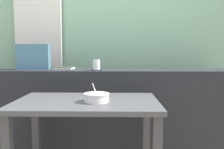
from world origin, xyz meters
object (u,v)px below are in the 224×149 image
at_px(closed_book, 64,68).
at_px(soup_bowl, 97,97).
at_px(throw_pillow, 34,57).
at_px(fork_utensil, 101,95).
at_px(breakfast_table, 87,115).
at_px(coaster_square, 96,70).
at_px(juice_glass, 96,65).

bearing_deg(closed_book, soup_bowl, -61.74).
xyz_separation_m(throw_pillow, soup_bowl, (0.70, -0.71, -0.28)).
relative_size(throw_pillow, fork_utensil, 1.88).
height_order(breakfast_table, coaster_square, coaster_square).
height_order(juice_glass, soup_bowl, juice_glass).
distance_m(breakfast_table, juice_glass, 0.69).
distance_m(throw_pillow, fork_utensil, 0.92).
bearing_deg(throw_pillow, fork_utensil, -33.53).
relative_size(breakfast_table, coaster_square, 10.83).
height_order(breakfast_table, throw_pillow, throw_pillow).
bearing_deg(juice_glass, coaster_square, -86.42).
bearing_deg(breakfast_table, soup_bowl, -33.31).
height_order(coaster_square, soup_bowl, coaster_square).
bearing_deg(throw_pillow, coaster_square, -5.60).
bearing_deg(coaster_square, breakfast_table, -92.50).
bearing_deg(throw_pillow, juice_glass, -5.60).
bearing_deg(juice_glass, fork_utensil, -80.50).
height_order(breakfast_table, fork_utensil, fork_utensil).
xyz_separation_m(juice_glass, soup_bowl, (0.05, -0.65, -0.20)).
bearing_deg(coaster_square, soup_bowl, -85.33).
xyz_separation_m(breakfast_table, throw_pillow, (-0.62, 0.66, 0.42)).
xyz_separation_m(juice_glass, fork_utensil, (0.07, -0.41, -0.23)).
relative_size(breakfast_table, juice_glass, 10.63).
bearing_deg(closed_book, throw_pillow, -172.52).
height_order(breakfast_table, soup_bowl, soup_bowl).
relative_size(closed_book, soup_bowl, 1.21).
bearing_deg(fork_utensil, coaster_square, 104.31).
distance_m(coaster_square, closed_book, 0.37).
relative_size(coaster_square, throw_pillow, 0.31).
bearing_deg(fork_utensil, breakfast_table, -112.21).
height_order(breakfast_table, juice_glass, juice_glass).
relative_size(soup_bowl, fork_utensil, 1.11).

